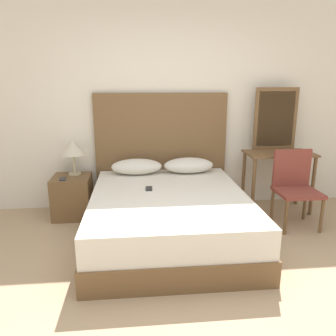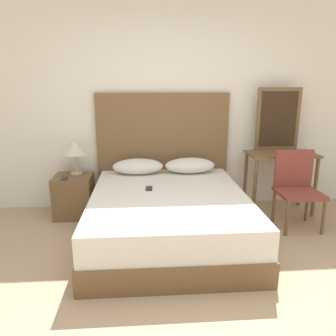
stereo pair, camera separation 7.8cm
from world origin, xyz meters
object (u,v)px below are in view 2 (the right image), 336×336
(bed, at_px, (169,216))
(nightstand, at_px, (74,196))
(chair, at_px, (297,184))
(phone_on_bed, at_px, (149,188))
(table_lamp, at_px, (75,148))
(phone_on_nightstand, at_px, (64,178))
(vanity_desk, at_px, (281,165))

(bed, distance_m, nightstand, 1.35)
(bed, bearing_deg, chair, 9.26)
(phone_on_bed, relative_size, table_lamp, 0.35)
(phone_on_bed, distance_m, nightstand, 1.12)
(phone_on_bed, bearing_deg, table_lamp, 144.27)
(chair, bearing_deg, phone_on_nightstand, 172.21)
(nightstand, bearing_deg, phone_on_bed, -30.90)
(nightstand, xyz_separation_m, phone_on_nightstand, (-0.07, -0.11, 0.27))
(bed, xyz_separation_m, phone_on_nightstand, (-1.21, 0.62, 0.27))
(nightstand, height_order, phone_on_nightstand, phone_on_nightstand)
(phone_on_nightstand, relative_size, chair, 0.18)
(phone_on_bed, bearing_deg, phone_on_nightstand, 156.05)
(table_lamp, xyz_separation_m, chair, (2.61, -0.57, -0.36))
(bed, relative_size, phone_on_nightstand, 12.42)
(phone_on_bed, distance_m, phone_on_nightstand, 1.11)
(phone_on_bed, height_order, nightstand, phone_on_bed)
(bed, xyz_separation_m, chair, (1.50, 0.24, 0.25))
(table_lamp, bearing_deg, vanity_desk, -3.26)
(chair, bearing_deg, table_lamp, 167.63)
(vanity_desk, distance_m, chair, 0.44)
(phone_on_nightstand, height_order, chair, chair)
(table_lamp, bearing_deg, bed, -36.44)
(nightstand, distance_m, vanity_desk, 2.64)
(table_lamp, distance_m, chair, 2.69)
(phone_on_bed, height_order, table_lamp, table_lamp)
(bed, bearing_deg, phone_on_bed, 140.56)
(phone_on_bed, relative_size, nightstand, 0.29)
(bed, xyz_separation_m, phone_on_bed, (-0.20, 0.17, 0.27))
(phone_on_bed, distance_m, chair, 1.71)
(phone_on_bed, bearing_deg, nightstand, 149.10)
(phone_on_nightstand, bearing_deg, chair, -7.79)
(bed, distance_m, vanity_desk, 1.66)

